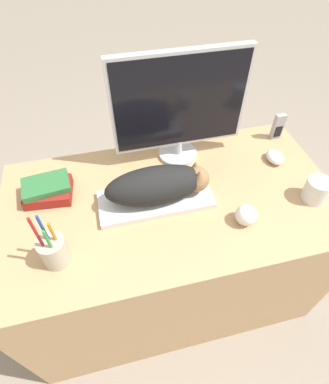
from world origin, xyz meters
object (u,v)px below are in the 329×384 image
(coffee_mug, at_px, (317,190))
(phone, at_px, (278,127))
(cat, at_px, (160,184))
(monitor, at_px, (180,105))
(computer_mouse, at_px, (275,157))
(keyboard, at_px, (156,199))
(book_stack, at_px, (48,190))
(pen_cup, at_px, (54,250))
(baseball, at_px, (246,215))

(coffee_mug, distance_m, phone, 0.38)
(cat, bearing_deg, monitor, 60.78)
(cat, distance_m, computer_mouse, 0.54)
(keyboard, bearing_deg, coffee_mug, -11.98)
(book_stack, bearing_deg, keyboard, -18.05)
(keyboard, bearing_deg, computer_mouse, 10.90)
(coffee_mug, relative_size, phone, 1.00)
(coffee_mug, bearing_deg, keyboard, 168.02)
(keyboard, relative_size, phone, 3.48)
(cat, height_order, monitor, monitor)
(monitor, xyz_separation_m, pen_cup, (-0.51, -0.40, -0.19))
(coffee_mug, distance_m, pen_cup, 0.95)
(pen_cup, bearing_deg, phone, 22.99)
(coffee_mug, xyz_separation_m, pen_cup, (-0.95, -0.04, 0.01))
(pen_cup, bearing_deg, baseball, 0.01)
(keyboard, distance_m, computer_mouse, 0.55)
(cat, relative_size, monitor, 0.73)
(baseball, bearing_deg, pen_cup, -179.99)
(coffee_mug, distance_m, baseball, 0.30)
(computer_mouse, xyz_separation_m, pen_cup, (-0.90, -0.27, 0.04))
(monitor, bearing_deg, coffee_mug, -39.65)
(pen_cup, height_order, baseball, pen_cup)
(coffee_mug, height_order, book_stack, coffee_mug)
(monitor, height_order, computer_mouse, monitor)
(computer_mouse, height_order, phone, phone)
(cat, bearing_deg, phone, 22.53)
(keyboard, distance_m, baseball, 0.33)
(computer_mouse, bearing_deg, keyboard, -169.10)
(monitor, bearing_deg, baseball, -71.48)
(keyboard, height_order, coffee_mug, coffee_mug)
(cat, bearing_deg, computer_mouse, 11.28)
(computer_mouse, height_order, book_stack, book_stack)
(monitor, relative_size, phone, 4.30)
(coffee_mug, xyz_separation_m, phone, (0.03, 0.37, 0.01))
(pen_cup, relative_size, phone, 1.92)
(keyboard, height_order, computer_mouse, computer_mouse)
(coffee_mug, bearing_deg, book_stack, 165.56)
(keyboard, bearing_deg, pen_cup, -155.18)
(phone, bearing_deg, baseball, -128.83)
(computer_mouse, height_order, pen_cup, pen_cup)
(baseball, bearing_deg, book_stack, 156.56)
(keyboard, relative_size, book_stack, 2.33)
(cat, xyz_separation_m, computer_mouse, (0.52, 0.10, -0.07))
(keyboard, relative_size, baseball, 5.60)
(computer_mouse, relative_size, baseball, 1.22)
(computer_mouse, distance_m, phone, 0.17)
(phone, bearing_deg, keyboard, -158.09)
(computer_mouse, relative_size, pen_cup, 0.39)
(cat, distance_m, phone, 0.65)
(cat, xyz_separation_m, book_stack, (-0.41, 0.13, -0.06))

